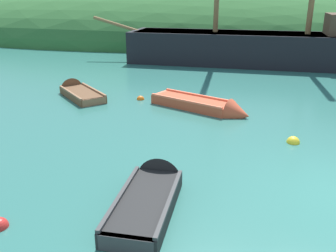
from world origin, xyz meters
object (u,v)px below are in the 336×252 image
Objects in this scene: rowboat_center at (78,93)px; sailing_ship at (265,53)px; buoy_yellow at (293,143)px; rowboat_outer_left at (206,107)px; rowboat_portside at (151,195)px; buoy_orange at (141,99)px.

sailing_ship is at bearing -87.72° from rowboat_center.
sailing_ship reaches higher than buoy_yellow.
rowboat_portside is at bearing -68.74° from rowboat_outer_left.
buoy_yellow is (3.45, 3.54, -0.10)m from rowboat_portside.
buoy_yellow is at bearing -40.63° from rowboat_portside.
rowboat_portside is 4.95m from buoy_yellow.
rowboat_portside is (-3.91, -15.49, -0.60)m from sailing_ship.
rowboat_outer_left is 6.34m from rowboat_portside.
buoy_orange is at bearing 61.17° from sailing_ship.
sailing_ship is at bearing -10.51° from rowboat_portside.
rowboat_portside reaches higher than buoy_orange.
sailing_ship is at bearing 87.83° from buoy_yellow.
rowboat_outer_left is (-3.05, -9.21, -0.59)m from sailing_ship.
rowboat_center is (-8.39, -7.85, -0.62)m from sailing_ship.
rowboat_center reaches higher than buoy_yellow.
buoy_orange is (-1.76, 7.33, -0.10)m from rowboat_portside.
rowboat_outer_left is at bearing -4.14° from rowboat_portside.
rowboat_portside is 8.47× the size of buoy_yellow.
rowboat_outer_left reaches higher than buoy_orange.
rowboat_center is at bearing 49.00° from sailing_ship.
sailing_ship is 6.00× the size of rowboat_center.
rowboat_portside reaches higher than rowboat_outer_left.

